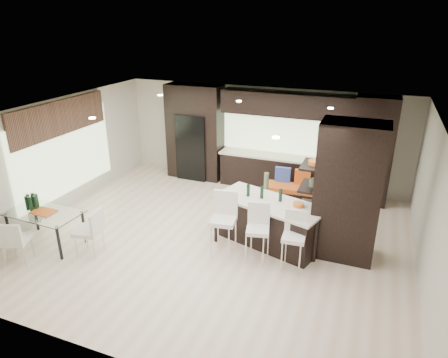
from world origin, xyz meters
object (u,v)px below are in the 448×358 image
at_px(chair_near, 17,243).
at_px(chair_far, 0,240).
at_px(stool_right, 293,247).
at_px(chair_end, 89,234).
at_px(dining_table, 47,228).
at_px(bench, 293,196).
at_px(kitchen_island, 269,222).
at_px(stool_left, 223,231).
at_px(floor_vase, 266,200).
at_px(stool_mid, 257,240).

distance_m(chair_near, chair_far, 0.48).
xyz_separation_m(stool_right, chair_end, (-3.86, -0.97, -0.02)).
height_order(stool_right, dining_table, stool_right).
bearing_deg(bench, dining_table, -144.52).
xyz_separation_m(chair_near, chair_far, (-0.47, 0.03, -0.05)).
distance_m(dining_table, chair_near, 0.74).
height_order(kitchen_island, chair_near, kitchen_island).
bearing_deg(chair_far, bench, 21.78).
xyz_separation_m(stool_left, floor_vase, (0.43, 1.47, 0.11)).
xyz_separation_m(stool_left, chair_near, (-3.57, -1.68, -0.10)).
bearing_deg(stool_mid, chair_near, -171.22).
relative_size(chair_near, chair_far, 1.14).
height_order(stool_mid, chair_far, stool_mid).
relative_size(kitchen_island, stool_right, 2.41).
bearing_deg(chair_near, stool_left, 3.26).
height_order(stool_mid, floor_vase, floor_vase).
relative_size(bench, chair_far, 1.90).
bearing_deg(chair_near, stool_right, -2.90).
height_order(floor_vase, chair_end, floor_vase).
bearing_deg(kitchen_island, chair_end, -134.39).
height_order(chair_near, chair_end, chair_end).
xyz_separation_m(kitchen_island, floor_vase, (-0.26, 0.65, 0.18)).
distance_m(stool_right, chair_far, 5.68).
height_order(stool_mid, stool_right, stool_mid).
distance_m(stool_left, bench, 2.80).
bearing_deg(kitchen_island, floor_vase, 128.32).
relative_size(floor_vase, chair_far, 1.71).
distance_m(kitchen_island, stool_right, 1.05).
bearing_deg(chair_end, stool_mid, -83.64).
height_order(dining_table, chair_far, chair_far).
height_order(stool_left, stool_mid, stool_left).
relative_size(bench, floor_vase, 1.11).
height_order(stool_left, chair_near, stool_left).
bearing_deg(bench, kitchen_island, -97.71).
xyz_separation_m(chair_near, chair_end, (1.08, 0.74, 0.02)).
xyz_separation_m(bench, chair_far, (-4.85, -4.33, 0.10)).
distance_m(dining_table, chair_far, 0.85).
bearing_deg(chair_near, floor_vase, 16.24).
bearing_deg(floor_vase, bench, 72.71).
bearing_deg(stool_mid, bench, 74.42).
xyz_separation_m(kitchen_island, chair_end, (-3.18, -1.76, -0.02)).
bearing_deg(chair_near, dining_table, 68.00).
bearing_deg(stool_right, bench, 97.74).
bearing_deg(chair_far, stool_left, 2.29).
xyz_separation_m(stool_left, dining_table, (-3.57, -0.94, -0.16)).
xyz_separation_m(dining_table, chair_far, (-0.47, -0.71, 0.01)).
xyz_separation_m(floor_vase, chair_far, (-4.47, -3.12, -0.27)).
height_order(kitchen_island, stool_right, kitchen_island).
xyz_separation_m(stool_right, chair_near, (-4.95, -1.71, -0.04)).
height_order(stool_mid, bench, stool_mid).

